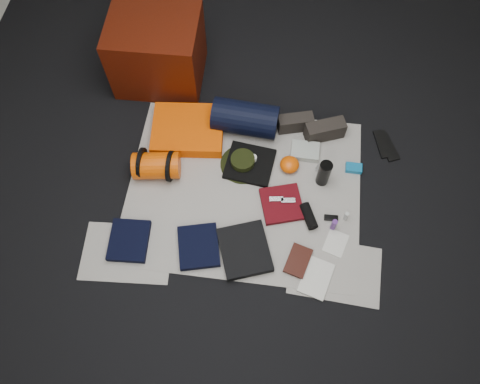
# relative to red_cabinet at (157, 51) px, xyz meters

# --- Properties ---
(floor) EXTENTS (4.50, 4.50, 0.02)m
(floor) POSITION_rel_red_cabinet_xyz_m (0.76, -0.93, -0.28)
(floor) COLOR black
(floor) RESTS_ON ground
(newspaper_mat) EXTENTS (1.60, 1.30, 0.01)m
(newspaper_mat) POSITION_rel_red_cabinet_xyz_m (0.76, -0.93, -0.27)
(newspaper_mat) COLOR #B9B4AB
(newspaper_mat) RESTS_ON floor
(newspaper_sheet_front_left) EXTENTS (0.61, 0.44, 0.00)m
(newspaper_sheet_front_left) POSITION_rel_red_cabinet_xyz_m (0.06, -1.48, -0.27)
(newspaper_sheet_front_left) COLOR #B9B4AB
(newspaper_sheet_front_left) RESTS_ON floor
(newspaper_sheet_front_right) EXTENTS (0.60, 0.43, 0.00)m
(newspaper_sheet_front_right) POSITION_rel_red_cabinet_xyz_m (1.41, -1.43, -0.27)
(newspaper_sheet_front_right) COLOR #B9B4AB
(newspaper_sheet_front_right) RESTS_ON floor
(red_cabinet) EXTENTS (0.66, 0.56, 0.54)m
(red_cabinet) POSITION_rel_red_cabinet_xyz_m (0.00, 0.00, 0.00)
(red_cabinet) COLOR #431004
(red_cabinet) RESTS_ON floor
(sleeping_pad) EXTENTS (0.55, 0.47, 0.09)m
(sleeping_pad) POSITION_rel_red_cabinet_xyz_m (0.30, -0.52, -0.22)
(sleeping_pad) COLOR #F45302
(sleeping_pad) RESTS_ON newspaper_mat
(stuff_sack) EXTENTS (0.34, 0.23, 0.19)m
(stuff_sack) POSITION_rel_red_cabinet_xyz_m (0.15, -0.87, -0.17)
(stuff_sack) COLOR #D94A03
(stuff_sack) RESTS_ON newspaper_mat
(sack_strap_left) EXTENTS (0.02, 0.22, 0.22)m
(sack_strap_left) POSITION_rel_red_cabinet_xyz_m (0.05, -0.87, -0.15)
(sack_strap_left) COLOR black
(sack_strap_left) RESTS_ON newspaper_mat
(sack_strap_right) EXTENTS (0.02, 0.22, 0.22)m
(sack_strap_right) POSITION_rel_red_cabinet_xyz_m (0.25, -0.87, -0.15)
(sack_strap_right) COLOR black
(sack_strap_right) RESTS_ON newspaper_mat
(navy_duffel) EXTENTS (0.48, 0.27, 0.24)m
(navy_duffel) POSITION_rel_red_cabinet_xyz_m (0.71, -0.42, -0.14)
(navy_duffel) COLOR black
(navy_duffel) RESTS_ON newspaper_mat
(boonie_brim) EXTENTS (0.38, 0.38, 0.01)m
(boonie_brim) POSITION_rel_red_cabinet_xyz_m (0.73, -0.73, -0.26)
(boonie_brim) COLOR black
(boonie_brim) RESTS_ON newspaper_mat
(boonie_crown) EXTENTS (0.17, 0.17, 0.07)m
(boonie_crown) POSITION_rel_red_cabinet_xyz_m (0.73, -0.73, -0.22)
(boonie_crown) COLOR black
(boonie_crown) RESTS_ON boonie_brim
(hiking_boot_left) EXTENTS (0.27, 0.16, 0.13)m
(hiking_boot_left) POSITION_rel_red_cabinet_xyz_m (1.07, -0.37, -0.20)
(hiking_boot_left) COLOR black
(hiking_boot_left) RESTS_ON newspaper_mat
(hiking_boot_right) EXTENTS (0.30, 0.20, 0.14)m
(hiking_boot_right) POSITION_rel_red_cabinet_xyz_m (1.29, -0.41, -0.19)
(hiking_boot_right) COLOR black
(hiking_boot_right) RESTS_ON newspaper_mat
(flip_flop_left) EXTENTS (0.18, 0.25, 0.01)m
(flip_flop_left) POSITION_rel_red_cabinet_xyz_m (1.76, -0.45, -0.26)
(flip_flop_left) COLOR black
(flip_flop_left) RESTS_ON floor
(flip_flop_right) EXTENTS (0.15, 0.25, 0.01)m
(flip_flop_right) POSITION_rel_red_cabinet_xyz_m (1.73, -0.43, -0.26)
(flip_flop_right) COLOR black
(flip_flop_right) RESTS_ON floor
(trousers_navy_a) EXTENTS (0.27, 0.30, 0.04)m
(trousers_navy_a) POSITION_rel_red_cabinet_xyz_m (0.07, -1.41, -0.24)
(trousers_navy_a) COLOR black
(trousers_navy_a) RESTS_ON newspaper_mat
(trousers_navy_b) EXTENTS (0.32, 0.35, 0.05)m
(trousers_navy_b) POSITION_rel_red_cabinet_xyz_m (0.52, -1.39, -0.24)
(trousers_navy_b) COLOR black
(trousers_navy_b) RESTS_ON newspaper_mat
(trousers_charcoal) EXTENTS (0.41, 0.43, 0.05)m
(trousers_charcoal) POSITION_rel_red_cabinet_xyz_m (0.82, -1.38, -0.23)
(trousers_charcoal) COLOR black
(trousers_charcoal) RESTS_ON newspaper_mat
(black_tshirt) EXTENTS (0.36, 0.34, 0.03)m
(black_tshirt) POSITION_rel_red_cabinet_xyz_m (0.78, -0.73, -0.25)
(black_tshirt) COLOR black
(black_tshirt) RESTS_ON newspaper_mat
(red_shirt) EXTENTS (0.33, 0.33, 0.04)m
(red_shirt) POSITION_rel_red_cabinet_xyz_m (1.03, -1.01, -0.24)
(red_shirt) COLOR #53090F
(red_shirt) RESTS_ON newspaper_mat
(orange_stuff_sack) EXTENTS (0.17, 0.17, 0.09)m
(orange_stuff_sack) POSITION_rel_red_cabinet_xyz_m (1.06, -0.71, -0.22)
(orange_stuff_sack) COLOR #D94A03
(orange_stuff_sack) RESTS_ON newspaper_mat
(first_aid_pouch) EXTENTS (0.20, 0.15, 0.05)m
(first_aid_pouch) POSITION_rel_red_cabinet_xyz_m (1.16, -0.58, -0.24)
(first_aid_pouch) COLOR #9BA39B
(first_aid_pouch) RESTS_ON newspaper_mat
(water_bottle) EXTENTS (0.11, 0.11, 0.22)m
(water_bottle) POSITION_rel_red_cabinet_xyz_m (1.30, -0.79, -0.15)
(water_bottle) COLOR black
(water_bottle) RESTS_ON newspaper_mat
(speaker) EXTENTS (0.14, 0.19, 0.07)m
(speaker) POSITION_rel_red_cabinet_xyz_m (1.22, -1.09, -0.23)
(speaker) COLOR black
(speaker) RESTS_ON newspaper_mat
(compact_camera) EXTENTS (0.10, 0.09, 0.03)m
(compact_camera) POSITION_rel_red_cabinet_xyz_m (1.30, -0.71, -0.24)
(compact_camera) COLOR #BCBCC1
(compact_camera) RESTS_ON newspaper_mat
(cyan_case) EXTENTS (0.11, 0.07, 0.04)m
(cyan_case) POSITION_rel_red_cabinet_xyz_m (1.51, -0.67, -0.24)
(cyan_case) COLOR #0F6396
(cyan_case) RESTS_ON newspaper_mat
(toiletry_purple) EXTENTS (0.04, 0.04, 0.11)m
(toiletry_purple) POSITION_rel_red_cabinet_xyz_m (1.39, -1.14, -0.21)
(toiletry_purple) COLOR #502475
(toiletry_purple) RESTS_ON newspaper_mat
(toiletry_clear) EXTENTS (0.03, 0.03, 0.08)m
(toiletry_clear) POSITION_rel_red_cabinet_xyz_m (1.47, -1.06, -0.22)
(toiletry_clear) COLOR #B3B8B3
(toiletry_clear) RESTS_ON newspaper_mat
(paperback_book) EXTENTS (0.19, 0.24, 0.03)m
(paperback_book) POSITION_rel_red_cabinet_xyz_m (1.17, -1.40, -0.25)
(paperback_book) COLOR black
(paperback_book) RESTS_ON newspaper_mat
(map_booklet) EXTENTS (0.23, 0.29, 0.01)m
(map_booklet) POSITION_rel_red_cabinet_xyz_m (1.30, -1.50, -0.26)
(map_booklet) COLOR beige
(map_booklet) RESTS_ON newspaper_mat
(map_printout) EXTENTS (0.18, 0.20, 0.01)m
(map_printout) POSITION_rel_red_cabinet_xyz_m (1.41, -1.24, -0.26)
(map_printout) COLOR beige
(map_printout) RESTS_ON newspaper_mat
(sunglasses) EXTENTS (0.09, 0.04, 0.02)m
(sunglasses) POSITION_rel_red_cabinet_xyz_m (1.37, -1.07, -0.25)
(sunglasses) COLOR black
(sunglasses) RESTS_ON newspaper_mat
(key_cluster) EXTENTS (0.09, 0.09, 0.01)m
(key_cluster) POSITION_rel_red_cabinet_xyz_m (0.15, -1.42, -0.26)
(key_cluster) COLOR #BCBCC1
(key_cluster) RESTS_ON newspaper_mat
(tape_roll) EXTENTS (0.05, 0.05, 0.04)m
(tape_roll) POSITION_rel_red_cabinet_xyz_m (0.80, -0.70, -0.21)
(tape_roll) COLOR silver
(tape_roll) RESTS_ON black_tshirt
(energy_bar_a) EXTENTS (0.10, 0.05, 0.01)m
(energy_bar_a) POSITION_rel_red_cabinet_xyz_m (0.99, -0.99, -0.22)
(energy_bar_a) COLOR #BCBCC1
(energy_bar_a) RESTS_ON red_shirt
(energy_bar_b) EXTENTS (0.10, 0.05, 0.01)m
(energy_bar_b) POSITION_rel_red_cabinet_xyz_m (1.07, -0.99, -0.22)
(energy_bar_b) COLOR #BCBCC1
(energy_bar_b) RESTS_ON red_shirt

